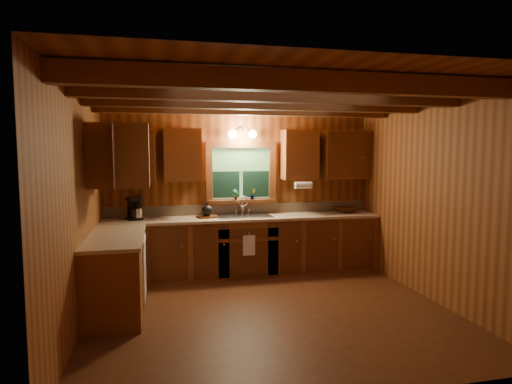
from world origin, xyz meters
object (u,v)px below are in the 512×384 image
object	(u,v)px
sink	(244,219)
wicker_basket	(346,210)
cutting_board	(207,217)
coffee_maker	(134,208)

from	to	relation	value
sink	wicker_basket	bearing A→B (deg)	2.11
sink	wicker_basket	world-z (taller)	sink
cutting_board	wicker_basket	xyz separation A→B (m)	(2.28, 0.06, 0.03)
coffee_maker	wicker_basket	world-z (taller)	coffee_maker
cutting_board	wicker_basket	distance (m)	2.28
cutting_board	wicker_basket	world-z (taller)	wicker_basket
sink	cutting_board	bearing A→B (deg)	179.88
coffee_maker	cutting_board	bearing A→B (deg)	-27.82
sink	coffee_maker	xyz separation A→B (m)	(-1.63, 0.07, 0.21)
cutting_board	sink	bearing A→B (deg)	-16.72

